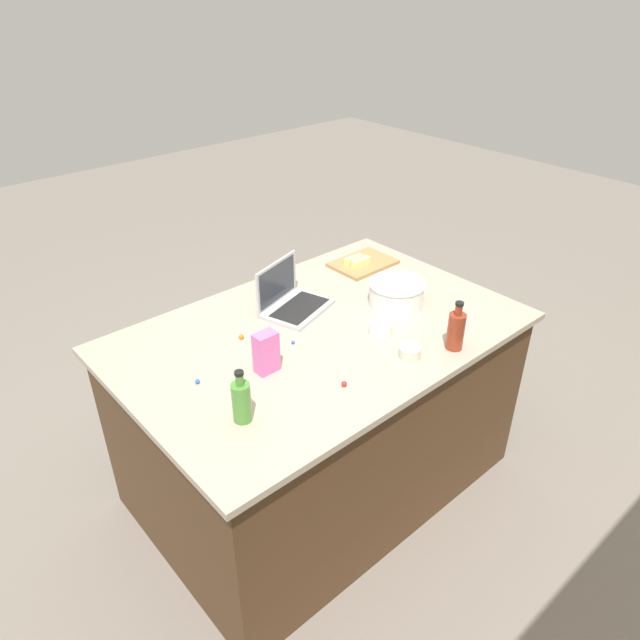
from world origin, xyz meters
The scene contains 16 objects.
ground_plane centered at (0.00, 0.00, 0.00)m, with size 12.00×12.00×0.00m, color slate.
island_counter centered at (0.00, 0.00, 0.45)m, with size 1.73×1.15×0.90m.
laptop centered at (-0.02, -0.23, 0.95)m, with size 0.36×0.31×0.22m.
mixing_bowl_large centered at (-0.42, 0.06, 0.96)m, with size 0.26×0.26×0.11m.
bottle_soy centered at (-0.32, 0.47, 0.99)m, with size 0.07×0.07×0.22m.
bottle_olive centered at (0.59, 0.26, 0.98)m, with size 0.07×0.07×0.21m.
cutting_board centered at (-0.60, -0.34, 0.91)m, with size 0.32×0.23×0.02m, color #AD7F4C.
butter_stick_left centered at (-0.55, -0.36, 0.94)m, with size 0.11×0.04×0.04m, color #F4E58C.
butter_stick_right centered at (-0.56, -0.31, 0.94)m, with size 0.11×0.04×0.04m, color #F4E58C.
ramekin_small centered at (-0.14, 0.39, 0.92)m, with size 0.09×0.09×0.04m, color beige.
ramekin_medium centered at (-0.18, 0.19, 0.93)m, with size 0.10×0.10×0.05m, color white.
candy_bag centered at (0.35, 0.09, 0.99)m, with size 0.09×0.06×0.17m, color pink.
candy_0 centered at (0.20, 0.36, 0.91)m, with size 0.02×0.02×0.02m, color red.
candy_1 centered at (0.16, 0.01, 0.91)m, with size 0.01×0.01×0.01m, color blue.
candy_2 centered at (0.60, -0.02, 0.91)m, with size 0.02×0.02×0.02m, color blue.
candy_3 centered at (0.30, -0.17, 0.91)m, with size 0.02×0.02×0.02m, color orange.
Camera 1 is at (1.42, 1.61, 2.25)m, focal length 32.75 mm.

